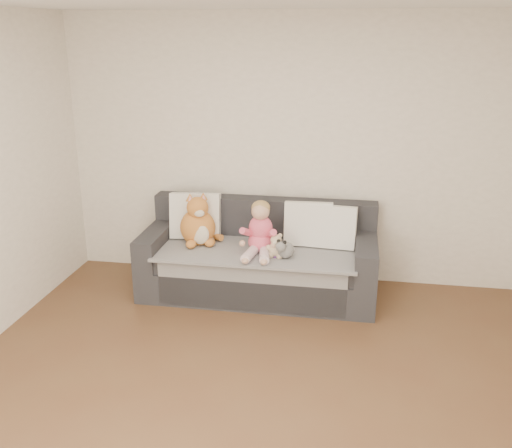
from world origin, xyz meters
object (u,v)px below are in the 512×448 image
Objects in this scene: toddler at (260,231)px; sofa at (259,261)px; plush_cat at (198,224)px; teddy_bear at (276,247)px; sippy_cup at (276,250)px.

sofa is at bearing 100.41° from toddler.
sofa is 4.22× the size of plush_cat.
plush_cat is (-0.58, -0.04, 0.35)m from sofa.
toddler is at bearing 155.61° from teddy_bear.
plush_cat reaches higher than toddler.
sippy_cup is at bearing -30.97° from toddler.
toddler reaches higher than sofa.
sofa is 9.55× the size of teddy_bear.
sofa is 4.47× the size of toddler.
teddy_bear is (0.78, -0.22, -0.10)m from plush_cat.
sofa is 0.42m from teddy_bear.
sofa is at bearing 126.41° from sippy_cup.
teddy_bear is (0.20, -0.27, 0.26)m from sofa.
toddler is at bearing -79.00° from sofa.
plush_cat is (-0.62, 0.13, -0.01)m from toddler.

